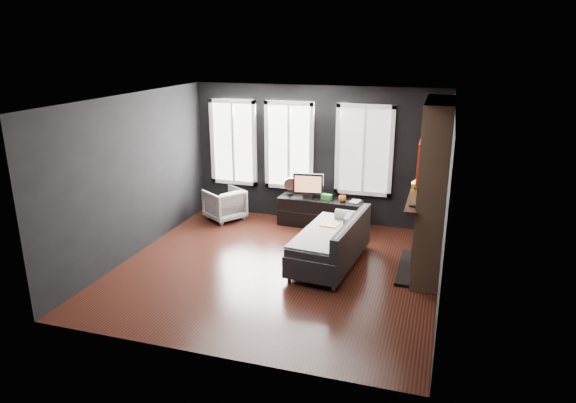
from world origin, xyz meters
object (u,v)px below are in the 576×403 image
(sofa, at_px, (330,241))
(book, at_px, (351,195))
(mug, at_px, (342,198))
(monitor, at_px, (308,184))
(mantel_vase, at_px, (418,183))
(armchair, at_px, (225,203))
(media_console, at_px, (321,212))

(sofa, relative_size, book, 7.80)
(mug, height_order, book, book)
(monitor, height_order, book, monitor)
(mantel_vase, bearing_deg, book, 139.22)
(armchair, height_order, monitor, monitor)
(mug, relative_size, book, 0.57)
(monitor, bearing_deg, mantel_vase, -34.66)
(book, xyz_separation_m, mantel_vase, (1.26, -1.09, 0.64))
(armchair, bearing_deg, media_console, 129.92)
(mantel_vase, bearing_deg, armchair, 166.73)
(sofa, height_order, mug, sofa)
(media_console, distance_m, mantel_vase, 2.39)
(sofa, height_order, book, sofa)
(monitor, bearing_deg, sofa, -71.23)
(book, bearing_deg, media_console, 179.83)
(media_console, bearing_deg, sofa, -69.05)
(armchair, height_order, mantel_vase, mantel_vase)
(monitor, distance_m, mug, 0.73)
(armchair, relative_size, mug, 5.05)
(monitor, height_order, mug, monitor)
(armchair, xyz_separation_m, media_console, (1.96, 0.19, -0.07))
(book, bearing_deg, mantel_vase, -40.78)
(armchair, bearing_deg, mug, 127.84)
(media_console, distance_m, book, 0.71)
(sofa, relative_size, armchair, 2.73)
(monitor, height_order, mantel_vase, mantel_vase)
(monitor, distance_m, mantel_vase, 2.44)
(book, relative_size, mantel_vase, 1.21)
(mantel_vase, bearing_deg, monitor, 152.33)
(armchair, bearing_deg, mantel_vase, 111.06)
(monitor, bearing_deg, mug, -12.19)
(sofa, relative_size, media_console, 1.16)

